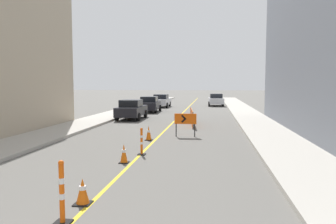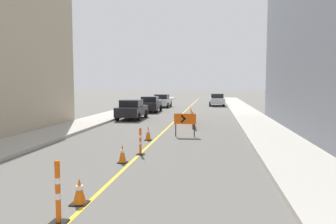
% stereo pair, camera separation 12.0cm
% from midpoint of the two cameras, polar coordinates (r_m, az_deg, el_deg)
% --- Properties ---
extents(lane_stripe, '(0.12, 67.52, 0.01)m').
position_cam_midpoint_polar(lane_stripe, '(32.86, 2.87, -0.07)').
color(lane_stripe, gold).
rests_on(lane_stripe, ground_plane).
extents(sidewalk_left, '(2.73, 67.52, 0.16)m').
position_cam_midpoint_polar(sidewalk_left, '(33.93, -7.39, 0.18)').
color(sidewalk_left, '#ADA89E').
rests_on(sidewalk_left, ground_plane).
extents(sidewalk_right, '(2.73, 67.52, 0.16)m').
position_cam_midpoint_polar(sidewalk_right, '(32.88, 13.46, -0.07)').
color(sidewalk_right, '#ADA89E').
rests_on(sidewalk_right, ground_plane).
extents(traffic_cone_second, '(0.39, 0.39, 0.63)m').
position_cam_midpoint_polar(traffic_cone_second, '(8.26, -14.75, -13.21)').
color(traffic_cone_second, black).
rests_on(traffic_cone_second, ground_plane).
extents(traffic_cone_third, '(0.34, 0.34, 0.69)m').
position_cam_midpoint_polar(traffic_cone_third, '(12.03, -7.66, -7.19)').
color(traffic_cone_third, black).
rests_on(traffic_cone_third, ground_plane).
extents(traffic_cone_fourth, '(0.36, 0.36, 0.74)m').
position_cam_midpoint_polar(traffic_cone_fourth, '(16.65, -3.27, -3.70)').
color(traffic_cone_fourth, black).
rests_on(traffic_cone_fourth, ground_plane).
extents(delineator_post_front, '(0.34, 0.34, 1.32)m').
position_cam_midpoint_polar(delineator_post_front, '(7.22, -18.14, -13.71)').
color(delineator_post_front, black).
rests_on(delineator_post_front, ground_plane).
extents(delineator_post_rear, '(0.30, 0.30, 1.10)m').
position_cam_midpoint_polar(delineator_post_rear, '(13.28, -4.57, -5.45)').
color(delineator_post_rear, black).
rests_on(delineator_post_rear, ground_plane).
extents(arrow_barricade_primary, '(1.19, 0.11, 1.26)m').
position_cam_midpoint_polar(arrow_barricade_primary, '(17.68, 3.17, -1.38)').
color(arrow_barricade_primary, '#EF560C').
rests_on(arrow_barricade_primary, ground_plane).
extents(safety_mesh_fence, '(0.49, 4.46, 1.09)m').
position_cam_midpoint_polar(safety_mesh_fence, '(22.78, 4.31, -0.92)').
color(safety_mesh_fence, '#EF560C').
rests_on(safety_mesh_fence, ground_plane).
extents(parked_car_curb_near, '(1.93, 4.31, 1.59)m').
position_cam_midpoint_polar(parked_car_curb_near, '(26.65, -6.17, 0.46)').
color(parked_car_curb_near, black).
rests_on(parked_car_curb_near, ground_plane).
extents(parked_car_curb_mid, '(1.99, 4.38, 1.59)m').
position_cam_midpoint_polar(parked_car_curb_mid, '(33.28, -3.01, 1.37)').
color(parked_car_curb_mid, black).
rests_on(parked_car_curb_mid, ground_plane).
extents(parked_car_curb_far, '(1.95, 4.34, 1.59)m').
position_cam_midpoint_polar(parked_car_curb_far, '(40.21, -0.93, 1.98)').
color(parked_car_curb_far, '#B7B7BC').
rests_on(parked_car_curb_far, ground_plane).
extents(parked_car_opposite_side, '(2.02, 4.39, 1.59)m').
position_cam_midpoint_polar(parked_car_opposite_side, '(42.97, 8.58, 2.12)').
color(parked_car_opposite_side, '#B7B7BC').
rests_on(parked_car_opposite_side, ground_plane).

